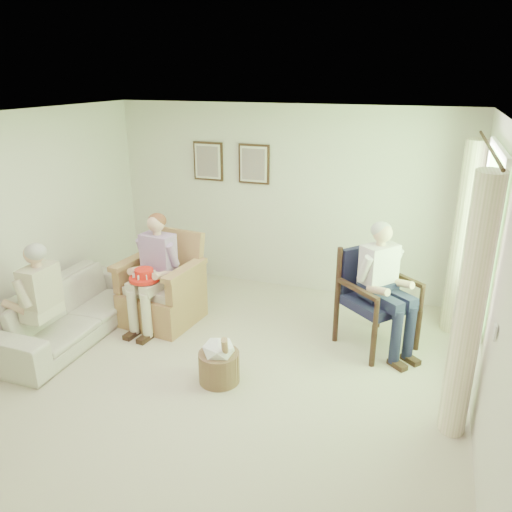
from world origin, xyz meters
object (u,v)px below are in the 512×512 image
person_sofa (35,295)px  hatbox (219,360)px  sofa (72,310)px  person_dark (380,278)px  wicker_armchair (163,294)px  wood_armchair (380,293)px  person_wicker (155,264)px  red_hat (144,276)px

person_sofa → hatbox: person_sofa is taller
sofa → person_dark: 3.61m
wicker_armchair → wood_armchair: (2.61, 0.36, 0.26)m
wood_armchair → person_dark: 0.31m
wood_armchair → hatbox: wood_armchair is taller
wicker_armchair → person_dark: size_ratio=0.77×
person_wicker → wood_armchair: bearing=17.3°
sofa → hatbox: sofa is taller
wicker_armchair → red_hat: (-0.03, -0.35, 0.38)m
person_wicker → person_dark: bearing=13.3°
red_hat → hatbox: (1.23, -0.66, -0.49)m
wicker_armchair → red_hat: bearing=-88.4°
sofa → red_hat: red_hat is taller
wicker_armchair → person_wicker: size_ratio=0.81×
wicker_armchair → sofa: 1.10m
person_sofa → hatbox: (2.05, 0.20, -0.50)m
wicker_armchair → person_sofa: bearing=-118.4°
person_wicker → red_hat: bearing=-91.8°
wicker_armchair → person_dark: person_dark is taller
sofa → person_wicker: size_ratio=1.56×
hatbox → wood_armchair: bearing=44.2°
person_dark → wicker_armchair: bearing=133.6°
person_wicker → wicker_armchair: bearing=96.3°
wicker_armchair → hatbox: wicker_armchair is taller
person_dark → sofa: bearing=144.1°
wood_armchair → person_sofa: person_sofa is taller
person_dark → hatbox: 1.95m
wicker_armchair → red_hat: size_ratio=3.13×
red_hat → person_sofa: bearing=-133.1°
red_hat → hatbox: size_ratio=0.58×
person_sofa → hatbox: size_ratio=2.09×
wicker_armchair → person_sofa: person_sofa is taller
person_dark → hatbox: bearing=169.9°
person_sofa → wicker_armchair: bearing=144.9°
wicker_armchair → sofa: size_ratio=0.52×
person_wicker → person_dark: (2.61, 0.32, 0.05)m
person_wicker → red_hat: 0.22m
wood_armchair → hatbox: bearing=174.0°
person_wicker → hatbox: 1.59m
sofa → person_sofa: person_sofa is taller
wicker_armchair → hatbox: size_ratio=1.82×
person_sofa → sofa: bearing=179.6°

